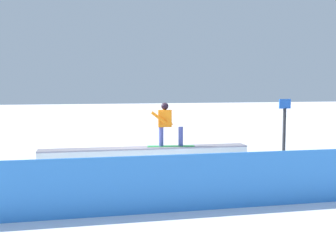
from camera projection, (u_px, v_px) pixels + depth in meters
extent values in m
plane|color=white|center=(146.00, 173.00, 12.09)|extent=(120.00, 120.00, 0.00)
cube|color=white|center=(146.00, 161.00, 12.06)|extent=(6.27, 0.99, 0.73)
cube|color=white|center=(146.00, 167.00, 12.08)|extent=(6.28, 1.00, 0.18)
cube|color=gray|center=(146.00, 148.00, 12.03)|extent=(6.27, 1.05, 0.04)
cube|color=green|center=(171.00, 146.00, 12.19)|extent=(1.45, 0.60, 0.01)
cylinder|color=#454A8C|center=(161.00, 136.00, 12.14)|extent=(0.17, 0.17, 0.58)
cylinder|color=#454A8C|center=(181.00, 136.00, 12.18)|extent=(0.17, 0.17, 0.58)
cube|color=orange|center=(165.00, 118.00, 12.10)|extent=(0.44, 0.32, 0.51)
sphere|color=black|center=(165.00, 106.00, 12.07)|extent=(0.22, 0.22, 0.22)
cylinder|color=orange|center=(159.00, 118.00, 11.92)|extent=(0.50, 0.20, 0.41)
cylinder|color=orange|center=(168.00, 117.00, 12.27)|extent=(0.33, 0.16, 0.54)
cube|color=#3481DD|center=(191.00, 183.00, 8.24)|extent=(10.96, 0.91, 1.18)
cylinder|color=#262628|center=(284.00, 139.00, 12.68)|extent=(0.10, 0.10, 1.90)
cube|color=blue|center=(285.00, 104.00, 12.58)|extent=(0.40, 0.04, 0.30)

